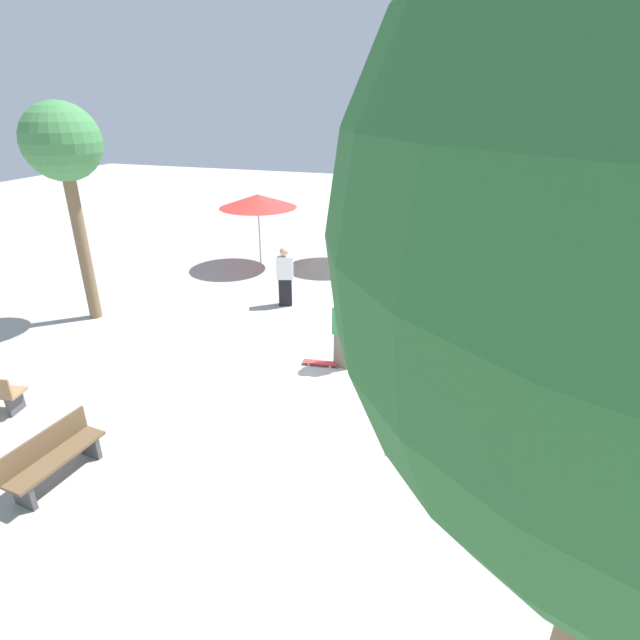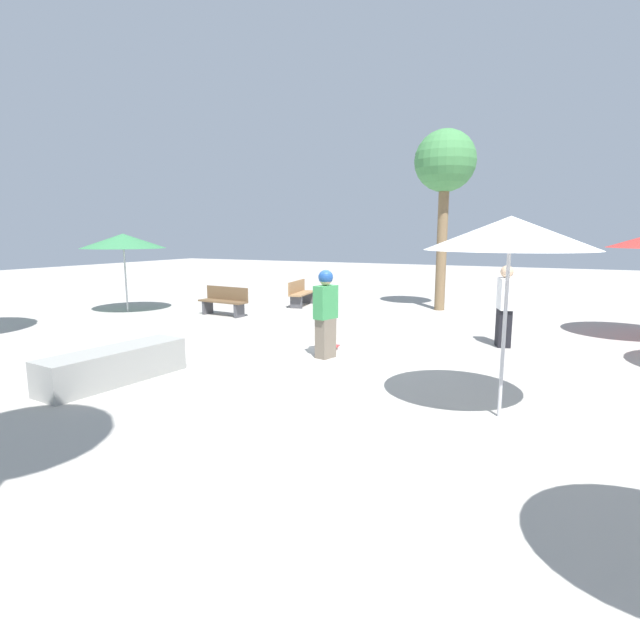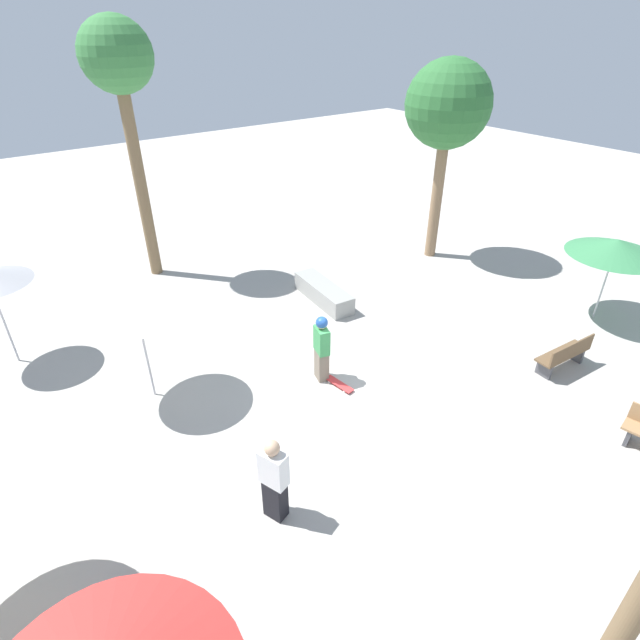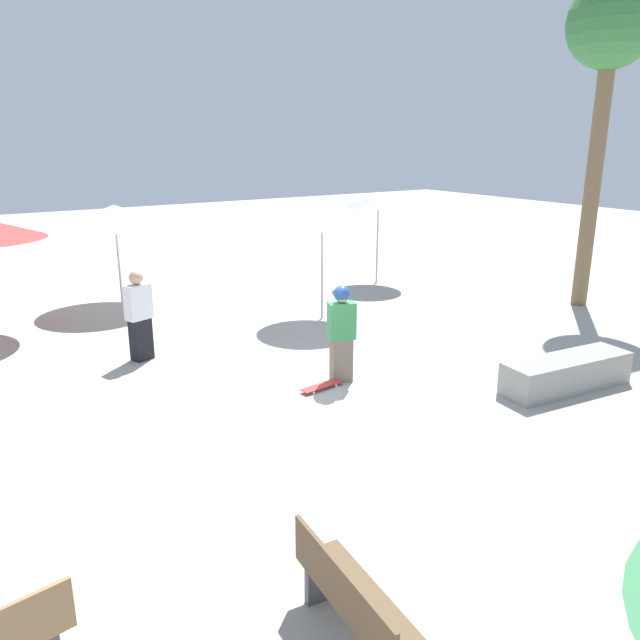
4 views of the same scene
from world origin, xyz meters
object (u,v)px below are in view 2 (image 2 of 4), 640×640
object	(u,v)px
skater_main	(326,311)
bystander_watching	(505,307)
skateboard	(330,349)
bench_far	(301,293)
bench_near	(224,301)
palm_tree_far_back	(445,166)
concrete_ledge	(114,365)
shade_umbrella_green	(123,241)
shade_umbrella_white	(510,233)

from	to	relation	value
skater_main	bystander_watching	bearing A→B (deg)	-33.18
skateboard	bench_far	size ratio (longest dim) A/B	0.50
bench_near	bench_far	distance (m)	2.99
palm_tree_far_back	skater_main	bearing A→B (deg)	85.94
palm_tree_far_back	concrete_ledge	bearing A→B (deg)	74.34
skater_main	skateboard	world-z (taller)	skater_main
skater_main	bystander_watching	xyz separation A→B (m)	(-2.99, -2.60, -0.06)
bench_near	bench_far	bearing A→B (deg)	-105.77
concrete_ledge	palm_tree_far_back	distance (m)	11.49
bench_near	shade_umbrella_green	distance (m)	3.68
skater_main	skateboard	xyz separation A→B (m)	(0.14, -0.50, -0.87)
bench_far	shade_umbrella_green	xyz separation A→B (m)	(4.19, 3.60, 1.77)
concrete_ledge	skateboard	bearing A→B (deg)	-122.38
skater_main	shade_umbrella_white	world-z (taller)	shade_umbrella_white
skater_main	bystander_watching	size ratio (longest dim) A/B	0.99
shade_umbrella_green	bench_near	bearing A→B (deg)	-165.54
skateboard	bystander_watching	xyz separation A→B (m)	(-3.13, -2.10, 0.81)
skateboard	bench_far	xyz separation A→B (m)	(3.77, -5.61, 0.37)
skateboard	palm_tree_far_back	xyz separation A→B (m)	(-0.66, -6.79, 4.40)
palm_tree_far_back	bystander_watching	size ratio (longest dim) A/B	3.17
shade_umbrella_green	shade_umbrella_white	bearing A→B (deg)	159.32
bench_near	shade_umbrella_white	bearing A→B (deg)	153.60
skater_main	shade_umbrella_green	bearing A→B (deg)	88.59
concrete_ledge	bench_far	distance (m)	9.26
skater_main	bench_far	xyz separation A→B (m)	(3.91, -6.12, -0.50)
bench_near	palm_tree_far_back	world-z (taller)	palm_tree_far_back
skateboard	bench_near	xyz separation A→B (m)	(4.84, -2.82, 0.37)
skateboard	shade_umbrella_white	xyz separation A→B (m)	(-3.61, 2.36, 2.35)
concrete_ledge	bystander_watching	distance (m)	7.79
shade_umbrella_white	palm_tree_far_back	size ratio (longest dim) A/B	0.47
concrete_ledge	bench_near	bearing A→B (deg)	-67.66
skater_main	bench_near	distance (m)	6.00
skater_main	skateboard	size ratio (longest dim) A/B	2.11
shade_umbrella_green	bystander_watching	size ratio (longest dim) A/B	1.44
shade_umbrella_white	shade_umbrella_green	bearing A→B (deg)	-20.68
skateboard	shade_umbrella_white	distance (m)	4.91
shade_umbrella_green	bench_far	bearing A→B (deg)	-139.32
bench_near	bystander_watching	world-z (taller)	bystander_watching
bench_near	skateboard	bearing A→B (deg)	154.88
concrete_ledge	shade_umbrella_white	xyz separation A→B (m)	(-5.84, -1.16, 2.13)
bench_far	shade_umbrella_green	bearing A→B (deg)	-59.21
skateboard	shade_umbrella_white	size ratio (longest dim) A/B	0.31
bench_far	palm_tree_far_back	bearing A→B (deg)	94.99
shade_umbrella_green	palm_tree_far_back	distance (m)	10.11
concrete_ledge	bystander_watching	bearing A→B (deg)	-133.67
concrete_ledge	bystander_watching	world-z (taller)	bystander_watching
concrete_ledge	shade_umbrella_white	world-z (taller)	shade_umbrella_white
skater_main	skateboard	distance (m)	1.02
skateboard	shade_umbrella_green	xyz separation A→B (m)	(7.96, -2.01, 2.13)
skater_main	shade_umbrella_white	bearing A→B (deg)	-102.33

